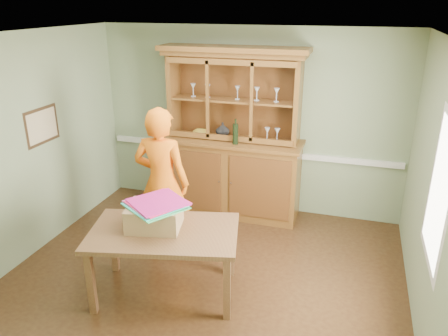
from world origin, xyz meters
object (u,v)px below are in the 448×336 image
(cardboard_box, at_px, (154,216))
(person, at_px, (162,183))
(china_hutch, at_px, (232,158))
(dining_table, at_px, (164,238))

(cardboard_box, distance_m, person, 0.79)
(china_hutch, bearing_deg, person, -110.23)
(dining_table, xyz_separation_m, cardboard_box, (-0.12, 0.04, 0.22))
(china_hutch, distance_m, cardboard_box, 2.10)
(cardboard_box, bearing_deg, dining_table, -20.65)
(person, bearing_deg, china_hutch, -112.46)
(cardboard_box, bearing_deg, person, 108.88)
(dining_table, bearing_deg, china_hutch, 73.57)
(dining_table, height_order, cardboard_box, cardboard_box)
(dining_table, xyz_separation_m, person, (-0.37, 0.79, 0.26))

